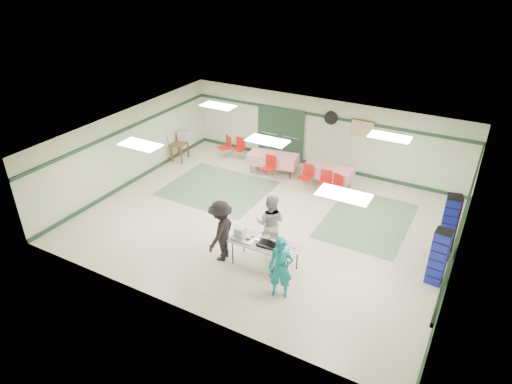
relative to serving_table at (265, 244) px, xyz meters
The scene contains 42 objects.
floor 2.46m from the serving_table, 116.48° to the left, with size 11.00×11.00×0.00m, color beige.
ceiling 3.08m from the serving_table, 116.48° to the left, with size 11.00×11.00×0.00m, color white.
wall_back 6.72m from the serving_table, 99.04° to the left, with size 11.00×11.00×0.00m, color beige.
wall_front 2.69m from the serving_table, 113.75° to the right, with size 11.00×11.00×0.00m, color beige.
wall_left 6.91m from the serving_table, 162.14° to the left, with size 9.00×9.00×0.00m, color beige.
wall_right 4.96m from the serving_table, 25.38° to the left, with size 9.00×9.00×0.00m, color beige.
trim_back 6.80m from the serving_table, 99.08° to the left, with size 11.00×0.06×0.10m, color #1F3926.
baseboard_back 6.70m from the serving_table, 99.08° to the left, with size 11.00×0.06×0.12m, color #1F3926.
trim_left 6.98m from the serving_table, 162.07° to the left, with size 9.00×0.06×0.10m, color #1F3926.
baseboard_left 6.89m from the serving_table, 162.07° to the left, with size 9.00×0.06×0.12m, color #1F3926.
trim_right 5.08m from the serving_table, 25.53° to the left, with size 9.00×0.06×0.10m, color #1F3926.
baseboard_right 4.94m from the serving_table, 25.53° to the left, with size 9.00×0.06×0.12m, color #1F3926.
green_patch_a 4.77m from the serving_table, 138.79° to the left, with size 3.50×3.00×0.01m, color slate.
green_patch_b 4.07m from the serving_table, 64.16° to the left, with size 2.50×3.50×0.01m, color slate.
double_door_left 7.32m from the serving_table, 116.40° to the left, with size 0.90×0.06×2.10m, color gray.
double_door_right 6.95m from the serving_table, 109.36° to the left, with size 0.90×0.06×2.10m, color gray.
door_frame 7.11m from the serving_table, 113.07° to the left, with size 2.00×0.03×2.15m, color #1F3926.
wall_fan 6.73m from the serving_table, 96.54° to the left, with size 0.50×0.50×0.10m, color black.
scroll_banner 6.66m from the serving_table, 86.08° to the left, with size 0.80×0.02×0.60m, color #DAC388.
serving_table is the anchor object (origin of this frame).
sheet_tray_right 0.54m from the serving_table, ahead, with size 0.58×0.44×0.02m, color silver.
sheet_tray_mid 0.18m from the serving_table, 98.24° to the left, with size 0.55×0.42×0.02m, color silver.
sheet_tray_left 0.58m from the serving_table, behind, with size 0.58×0.44×0.02m, color silver.
baking_pan 0.17m from the serving_table, 29.31° to the right, with size 0.53×0.33×0.08m, color black.
foam_box_stack 0.77m from the serving_table, behind, with size 0.25×0.23×0.23m, color white.
volunteer_teal 1.19m from the serving_table, 42.85° to the right, with size 0.60×0.39×1.65m, color #147F8B.
volunteer_grey 0.83m from the serving_table, 106.80° to the left, with size 0.85×0.66×1.75m, color gray.
volunteer_dark 1.24m from the serving_table, 169.02° to the right, with size 1.15×0.66×1.78m, color black.
dining_table_a 5.21m from the serving_table, 92.39° to the left, with size 1.75×0.87×0.77m.
dining_table_b 5.74m from the serving_table, 114.92° to the left, with size 1.94×1.09×0.77m.
chair_a 4.64m from the serving_table, 91.28° to the left, with size 0.46×0.46×0.86m.
chair_b 4.71m from the serving_table, 99.89° to the left, with size 0.49×0.49×0.92m.
chair_c 4.64m from the serving_table, 86.21° to the left, with size 0.48×0.48×0.80m.
chair_d 5.17m from the serving_table, 116.00° to the left, with size 0.45×0.45×0.94m.
chair_loose_a 7.05m from the serving_table, 126.19° to the left, with size 0.43×0.43×0.89m.
chair_loose_b 7.19m from the serving_table, 130.31° to the left, with size 0.60×0.60×0.94m.
crate_stack_blue_a 4.39m from the serving_table, 20.84° to the left, with size 0.40×0.40×1.55m, color #1A1F9E.
crate_stack_red 5.21m from the serving_table, 38.03° to the left, with size 0.38×0.38×1.72m, color maroon.
crate_stack_blue_b 4.93m from the serving_table, 33.64° to the left, with size 0.37×0.37×1.92m, color #1A1F9E.
printer_table 7.64m from the serving_table, 144.32° to the left, with size 0.68×0.89×0.74m.
office_printer 7.86m from the serving_table, 142.08° to the left, with size 0.46×0.40×0.36m, color #B1B0AC.
broom 7.40m from the serving_table, 148.03° to the left, with size 0.03×0.03×1.26m, color brown.
Camera 1 is at (5.62, -10.83, 7.67)m, focal length 32.00 mm.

